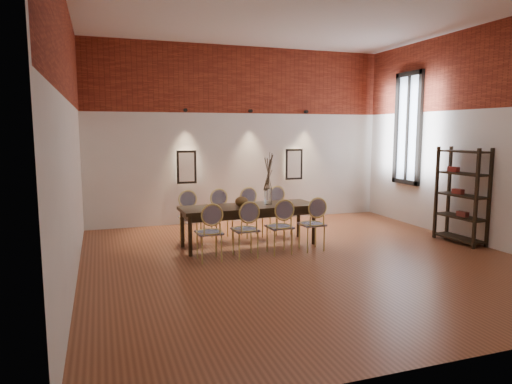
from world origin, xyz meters
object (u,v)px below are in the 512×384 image
object	(u,v)px
chair_far_a	(190,217)
chair_far_d	(281,211)
chair_near_c	(279,227)
chair_near_b	(245,229)
book	(245,204)
chair_far_c	(252,213)
vase	(268,196)
dining_table	(249,226)
chair_near_d	(312,224)
chair_far_b	(222,215)
bowl	(242,202)
shelving_rack	(462,195)
chair_near_a	(209,232)

from	to	relation	value
chair_far_a	chair_far_d	xyz separation A→B (m)	(1.87, 0.06, 0.00)
chair_far_d	chair_near_c	bearing A→B (deg)	65.40
chair_near_b	book	xyz separation A→B (m)	(0.22, 0.74, 0.30)
chair_far_c	vase	bearing A→B (deg)	95.78
chair_far_c	book	bearing A→B (deg)	58.95
dining_table	chair_near_d	bearing A→B (deg)	-36.05
chair_near_d	chair_far_b	bearing A→B (deg)	132.48
chair_near_b	chair_far_a	world-z (taller)	same
chair_near_b	bowl	world-z (taller)	chair_near_b
dining_table	book	bearing A→B (deg)	139.01
dining_table	chair_far_a	distance (m)	1.16
vase	shelving_rack	world-z (taller)	shelving_rack
vase	chair_far_b	bearing A→B (deg)	137.40
dining_table	chair_near_a	distance (m)	1.16
book	chair_far_d	bearing A→B (deg)	33.92
chair_far_d	vase	xyz separation A→B (m)	(-0.53, -0.70, 0.43)
chair_near_b	chair_far_a	bearing A→B (deg)	114.60
vase	book	distance (m)	0.47
chair_near_c	chair_far_c	bearing A→B (deg)	90.00
chair_near_b	chair_near_c	world-z (taller)	same
dining_table	chair_far_c	xyz separation A→B (m)	(0.29, 0.69, 0.09)
chair_far_a	chair_far_c	world-z (taller)	same
chair_near_b	vase	bearing A→B (deg)	44.52
chair_far_a	chair_far_b	size ratio (longest dim) A/B	1.00
chair_far_a	book	distance (m)	1.11
chair_far_a	bowl	distance (m)	1.13
bowl	vase	bearing A→B (deg)	7.25
shelving_rack	chair_far_d	bearing A→B (deg)	145.31
chair_near_d	chair_far_a	world-z (taller)	same
chair_near_a	vase	xyz separation A→B (m)	(1.29, 0.72, 0.43)
chair_near_c	shelving_rack	size ratio (longest dim) A/B	0.52
chair_far_d	shelving_rack	world-z (taller)	shelving_rack
chair_near_a	bowl	world-z (taller)	chair_near_a
bowl	shelving_rack	world-z (taller)	shelving_rack
chair_far_a	chair_far_b	xyz separation A→B (m)	(0.62, 0.02, 0.00)
chair_far_c	bowl	world-z (taller)	chair_far_c
chair_near_a	chair_far_b	bearing A→B (deg)	65.40
dining_table	chair_near_d	distance (m)	1.16
bowl	chair_near_c	bearing A→B (deg)	-51.59
book	vase	bearing A→B (deg)	-5.26
chair_near_c	book	distance (m)	0.88
chair_near_a	chair_far_d	world-z (taller)	same
chair_near_b	shelving_rack	size ratio (longest dim) A/B	0.52
dining_table	chair_near_c	world-z (taller)	chair_near_c
chair_near_a	dining_table	bearing A→B (deg)	36.05
chair_near_b	bowl	size ratio (longest dim) A/B	3.92
chair_near_d	chair_far_c	world-z (taller)	same
chair_far_c	vase	xyz separation A→B (m)	(0.09, -0.68, 0.43)
chair_near_b	chair_near_d	bearing A→B (deg)	0.00
chair_near_a	chair_far_d	bearing A→B (deg)	36.05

